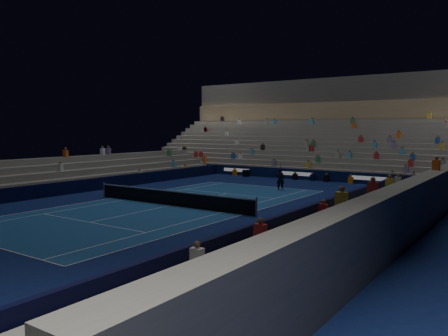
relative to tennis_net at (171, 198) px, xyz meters
name	(u,v)px	position (x,y,z in m)	size (l,w,h in m)	color
ground	(171,206)	(0.00, 0.00, -0.50)	(90.00, 90.00, 0.00)	#0C194D
court_surface	(171,205)	(0.00, 0.00, -0.50)	(10.97, 23.77, 0.01)	navy
sponsor_barrier_far	(297,174)	(0.00, 18.50, 0.00)	(44.00, 0.25, 1.00)	#081132
sponsor_barrier_east	(311,214)	(9.70, 0.00, 0.00)	(0.25, 37.00, 1.00)	black
sponsor_barrier_west	(75,187)	(-9.70, 0.00, 0.00)	(0.25, 37.00, 1.00)	black
grandstand_main	(333,142)	(0.00, 27.90, 2.87)	(44.00, 15.20, 11.20)	slate
grandstand_east	(379,213)	(13.17, 0.00, 0.41)	(5.00, 37.00, 2.50)	#62625D
grandstand_west	(48,179)	(-13.17, 0.00, 0.41)	(5.00, 37.00, 2.50)	slate
tennis_net	(171,198)	(0.00, 0.00, 0.00)	(12.90, 0.10, 1.10)	#B2B2B7
tennis_player	(280,179)	(2.43, 10.40, 0.40)	(0.66, 0.43, 1.81)	black
broadcast_camera	(246,173)	(-5.41, 17.78, -0.16)	(0.71, 1.06, 0.68)	black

